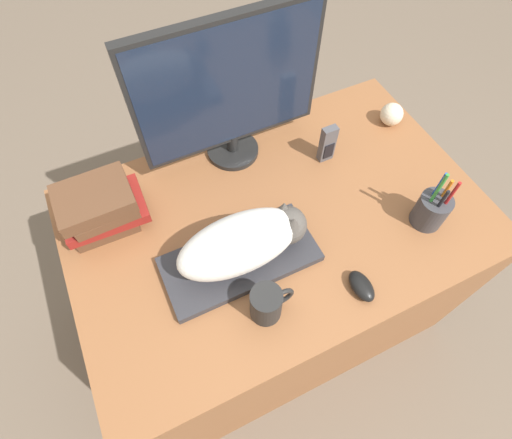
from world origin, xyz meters
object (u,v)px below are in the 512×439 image
Objects in this scene: book_stack at (100,208)px; computer_mouse at (361,286)px; pen_cup at (432,210)px; baseball at (392,114)px; coffee_mug at (267,304)px; keyboard at (240,259)px; cat at (246,241)px; monitor at (229,90)px; phone at (327,144)px.

computer_mouse is at bearing -41.71° from book_stack.
baseball is at bearing 69.58° from pen_cup.
book_stack is at bearing 179.12° from baseball.
baseball is 0.33× the size of book_stack.
book_stack reaches higher than coffee_mug.
cat reaches higher than keyboard.
monitor is at bearing 68.99° from keyboard.
cat reaches higher than computer_mouse.
pen_cup reaches higher than keyboard.
book_stack is (-0.95, 0.01, 0.04)m from baseball.
computer_mouse is at bearing -41.80° from cat.
phone is (0.14, 0.42, 0.05)m from computer_mouse.
pen_cup is 2.85× the size of baseball.
coffee_mug is 0.54× the size of pen_cup.
keyboard is at bearing 168.47° from pen_cup.
baseball is (0.52, -0.10, -0.21)m from monitor.
computer_mouse is (0.25, -0.20, 0.01)m from keyboard.
phone is (0.37, 0.22, -0.03)m from cat.
baseball is at bearing 8.57° from phone.
cat reaches higher than book_stack.
keyboard is 4.54× the size of computer_mouse.
pen_cup is 0.94× the size of book_stack.
monitor reaches higher than phone.
book_stack is (-0.53, 0.47, 0.06)m from computer_mouse.
computer_mouse is 1.21× the size of baseball.
cat is 0.43m from phone.
computer_mouse is (0.23, -0.20, -0.08)m from cat.
pen_cup is at bearing -110.42° from baseball.
monitor is at bearing 129.72° from pen_cup.
computer_mouse is (0.11, -0.56, -0.23)m from monitor.
pen_cup reaches higher than phone.
monitor is at bearing 168.82° from baseball.
coffee_mug is at bearing -136.22° from phone.
monitor is 4.14× the size of phone.
monitor reaches higher than book_stack.
pen_cup is at bearing 5.05° from coffee_mug.
monitor reaches higher than baseball.
monitor is 2.37× the size of book_stack.
cat is 0.32m from computer_mouse.
pen_cup is at bearing 18.92° from computer_mouse.
book_stack is (-0.30, 0.27, -0.02)m from cat.
book_stack reaches higher than keyboard.
phone is at bearing 71.24° from computer_mouse.
cat is 0.41m from book_stack.
keyboard is 0.45m from monitor.
monitor is 0.64m from pen_cup.
computer_mouse is at bearing -108.76° from phone.
baseball reaches higher than computer_mouse.
coffee_mug is 0.51× the size of book_stack.
coffee_mug is (0.00, -0.15, 0.04)m from keyboard.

